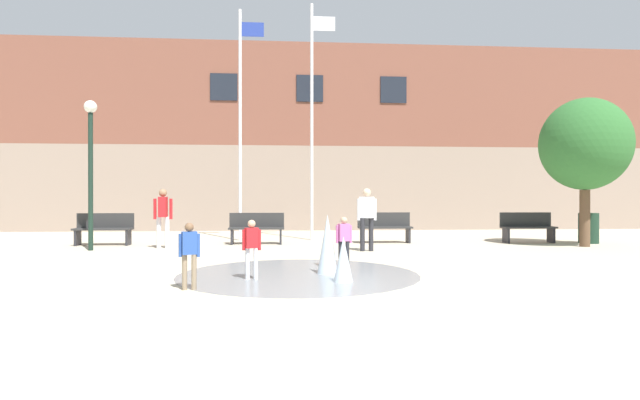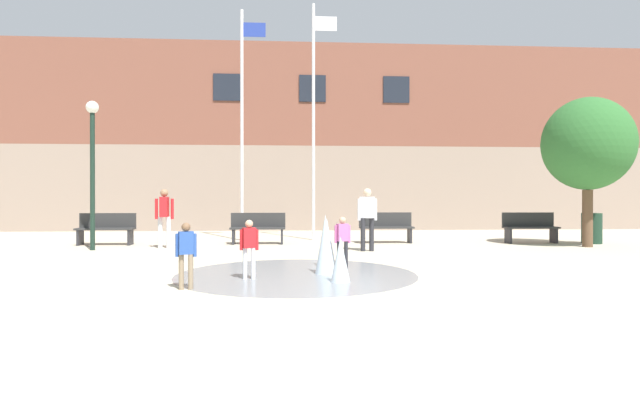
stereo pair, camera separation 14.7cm
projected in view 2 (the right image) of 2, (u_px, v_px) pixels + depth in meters
name	position (u px, v px, depth m)	size (l,w,h in m)	color
ground_plane	(380.00, 321.00, 5.46)	(100.00, 100.00, 0.00)	#BCB299
library_building	(309.00, 144.00, 23.56)	(36.00, 6.05, 7.79)	gray
splash_fountain	(319.00, 255.00, 8.92)	(4.23, 4.23, 1.05)	gray
park_bench_far_left	(106.00, 228.00, 14.28)	(1.60, 0.44, 0.91)	#28282D
park_bench_under_left_flagpole	(258.00, 228.00, 14.57)	(1.60, 0.44, 0.91)	#28282D
park_bench_under_right_flagpole	(386.00, 227.00, 14.94)	(1.60, 0.44, 0.91)	#28282D
park_bench_near_trashcan	(530.00, 227.00, 14.92)	(1.60, 0.44, 0.91)	#28282D
child_with_pink_shirt	(249.00, 244.00, 8.26)	(0.31, 0.19, 0.99)	silver
child_running	(342.00, 238.00, 9.53)	(0.31, 0.18, 0.99)	#28282D
adult_in_red	(367.00, 214.00, 12.62)	(0.50, 0.35, 1.59)	#28282D
adult_watching	(164.00, 213.00, 13.37)	(0.50, 0.35, 1.59)	silver
child_in_fountain	(186.00, 250.00, 7.32)	(0.31, 0.19, 0.99)	#89755B
flagpole_left	(243.00, 118.00, 15.81)	(0.80, 0.10, 7.32)	silver
flagpole_right	(314.00, 114.00, 15.96)	(0.80, 0.10, 7.56)	silver
lamp_post_left_lane	(92.00, 153.00, 12.85)	(0.32, 0.32, 3.85)	#192D23
trash_can	(592.00, 228.00, 14.73)	(0.56, 0.56, 0.90)	#193323
street_tree_near_building	(588.00, 144.00, 13.70)	(2.39, 2.39, 4.11)	brown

